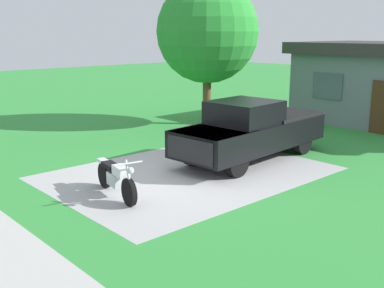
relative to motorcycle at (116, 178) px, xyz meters
name	(u,v)px	position (x,y,z in m)	size (l,w,h in m)	color
ground_plane	(189,173)	(-0.26, 2.61, -0.47)	(80.00, 80.00, 0.00)	green
driveway_pad	(189,173)	(-0.26, 2.61, -0.47)	(5.62, 7.68, 0.01)	#AEAEAE
motorcycle	(116,178)	(0.00, 0.00, 0.00)	(2.19, 0.77, 1.09)	black
pickup_truck	(252,129)	(-0.09, 5.14, 0.48)	(2.43, 5.76, 1.90)	black
shade_tree	(207,32)	(-5.25, 8.10, 3.47)	(4.32, 4.32, 6.12)	brown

